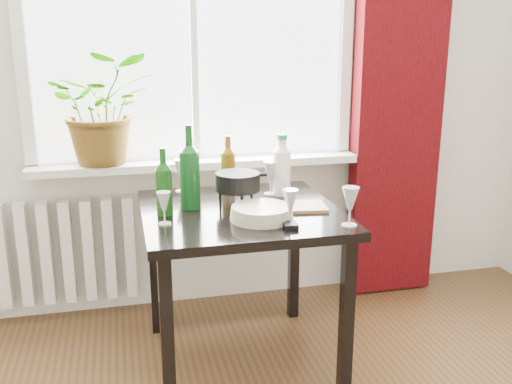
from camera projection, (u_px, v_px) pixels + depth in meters
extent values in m
cube|color=white|center=(192.00, 10.00, 2.88)|extent=(1.72, 0.08, 1.62)
cube|color=silver|center=(198.00, 163.00, 3.01)|extent=(1.72, 0.20, 0.04)
cube|color=#340407|center=(400.00, 70.00, 3.12)|extent=(0.50, 0.12, 2.56)
cube|color=silver|center=(57.00, 252.00, 2.99)|extent=(0.80, 0.10, 0.55)
cube|color=black|center=(240.00, 213.00, 2.50)|extent=(0.85, 0.85, 0.04)
cube|color=black|center=(167.00, 340.00, 2.17)|extent=(0.05, 0.05, 0.70)
cube|color=black|center=(154.00, 268.00, 2.85)|extent=(0.05, 0.05, 0.70)
cube|color=black|center=(347.00, 319.00, 2.34)|extent=(0.05, 0.05, 0.70)
cube|color=black|center=(294.00, 255.00, 3.02)|extent=(0.05, 0.05, 0.70)
imported|color=#3A711E|center=(103.00, 109.00, 2.84)|extent=(0.53, 0.46, 0.56)
cylinder|color=beige|center=(261.00, 213.00, 2.34)|extent=(0.34, 0.34, 0.06)
cube|color=black|center=(287.00, 221.00, 2.30)|extent=(0.06, 0.19, 0.02)
cube|color=#9B6F46|center=(296.00, 207.00, 2.50)|extent=(0.28, 0.20, 0.01)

